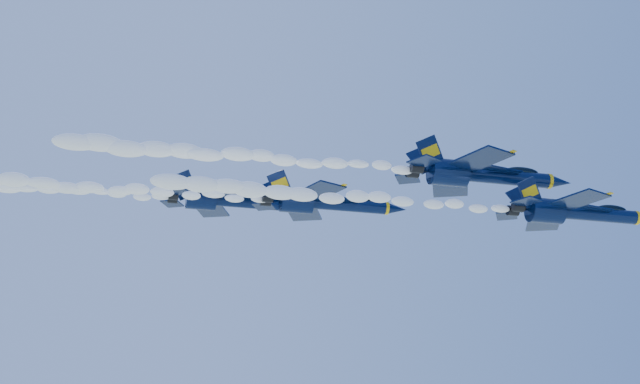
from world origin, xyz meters
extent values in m
cylinder|color=black|center=(16.04, -11.42, 148.89)|extent=(7.78, 1.30, 1.30)
ellipsoid|color=black|center=(10.59, -11.42, 148.85)|extent=(1.35, 2.33, 5.53)
cylinder|color=#EAAF0A|center=(20.02, -11.42, 148.89)|extent=(0.30, 1.35, 1.35)
ellipsoid|color=black|center=(17.51, -11.42, 149.54)|extent=(3.11, 1.01, 0.86)
cube|color=#EAAF0A|center=(17.51, -11.42, 149.28)|extent=(3.63, 0.86, 0.16)
cube|color=black|center=(12.15, -14.88, 148.89)|extent=(4.63, 5.49, 0.16)
cube|color=black|center=(12.15, -7.96, 148.89)|extent=(4.63, 5.49, 0.16)
cube|color=#EAAF0A|center=(13.36, -14.88, 148.98)|extent=(2.08, 4.33, 0.09)
cube|color=#EAAF0A|center=(13.36, -7.96, 148.98)|extent=(2.08, 4.33, 0.09)
cube|color=black|center=(8.69, -12.33, 150.19)|extent=(2.82, 0.89, 3.03)
cube|color=black|center=(8.69, -10.51, 150.19)|extent=(2.82, 0.89, 3.03)
cylinder|color=black|center=(7.57, -11.98, 148.80)|extent=(1.04, 0.95, 0.95)
cylinder|color=black|center=(7.57, -10.86, 148.80)|extent=(1.04, 0.95, 0.95)
cube|color=#EAAF0A|center=(13.44, -11.42, 149.56)|extent=(9.51, 0.30, 0.07)
ellipsoid|color=white|center=(-9.23, -11.42, 148.59)|extent=(32.73, 1.56, 1.41)
cylinder|color=black|center=(9.06, -7.15, 153.62)|extent=(8.84, 1.47, 1.47)
ellipsoid|color=black|center=(2.88, -7.15, 153.58)|extent=(1.53, 2.65, 6.28)
cone|color=black|center=(14.76, -7.15, 153.62)|extent=(2.55, 1.47, 1.47)
cylinder|color=#EAAF0A|center=(13.58, -7.15, 153.62)|extent=(0.34, 1.53, 1.53)
ellipsoid|color=black|center=(10.73, -7.15, 154.36)|extent=(3.53, 1.15, 0.97)
cube|color=#EAAF0A|center=(10.73, -7.15, 154.07)|extent=(4.12, 0.98, 0.18)
cube|color=black|center=(4.64, -11.08, 153.62)|extent=(5.26, 6.24, 0.18)
cube|color=black|center=(4.64, -3.22, 153.62)|extent=(5.26, 6.24, 0.18)
cube|color=#EAAF0A|center=(6.02, -11.08, 153.72)|extent=(2.37, 4.92, 0.10)
cube|color=#EAAF0A|center=(6.02, -3.22, 153.72)|extent=(2.37, 4.92, 0.10)
cube|color=black|center=(0.72, -8.18, 155.10)|extent=(3.20, 1.01, 3.44)
cube|color=black|center=(0.72, -6.12, 155.10)|extent=(3.20, 1.01, 3.44)
cylinder|color=black|center=(-0.56, -7.79, 153.53)|extent=(1.18, 1.08, 1.08)
cylinder|color=black|center=(-0.56, -6.51, 153.53)|extent=(1.18, 1.08, 1.08)
cube|color=#EAAF0A|center=(6.12, -7.15, 154.39)|extent=(10.80, 0.34, 0.08)
ellipsoid|color=white|center=(-17.42, -7.15, 153.32)|extent=(32.73, 1.78, 1.60)
cylinder|color=black|center=(-4.40, 2.86, 153.00)|extent=(8.09, 1.35, 1.35)
ellipsoid|color=black|center=(-10.06, 2.86, 152.95)|extent=(1.40, 2.43, 5.75)
cone|color=black|center=(0.81, 2.86, 153.00)|extent=(2.34, 1.35, 1.35)
cylinder|color=#EAAF0A|center=(-0.26, 2.86, 153.00)|extent=(0.31, 1.40, 1.40)
ellipsoid|color=black|center=(-2.87, 2.86, 153.67)|extent=(3.24, 1.05, 0.89)
cube|color=#EAAF0A|center=(-2.87, 2.86, 153.40)|extent=(3.77, 0.90, 0.16)
cube|color=black|center=(-8.44, -0.74, 153.00)|extent=(4.82, 5.71, 0.16)
cube|color=black|center=(-8.44, 6.45, 153.00)|extent=(4.82, 5.71, 0.16)
cube|color=#EAAF0A|center=(-7.18, -0.74, 153.09)|extent=(2.17, 4.50, 0.09)
cube|color=#EAAF0A|center=(-7.18, 6.45, 153.09)|extent=(2.17, 4.50, 0.09)
cube|color=black|center=(-12.04, 1.91, 154.35)|extent=(2.93, 0.93, 3.15)
cube|color=black|center=(-12.04, 3.80, 154.35)|extent=(2.93, 0.93, 3.15)
cylinder|color=black|center=(-13.21, 2.27, 152.91)|extent=(1.08, 0.99, 0.99)
cylinder|color=black|center=(-13.21, 3.44, 152.91)|extent=(1.08, 0.99, 0.99)
cube|color=#EAAF0A|center=(-7.09, 2.86, 153.70)|extent=(9.89, 0.31, 0.07)
ellipsoid|color=white|center=(-30.02, 2.86, 152.70)|extent=(32.73, 1.63, 1.46)
cylinder|color=black|center=(-13.58, 11.28, 155.41)|extent=(7.95, 1.33, 1.33)
ellipsoid|color=black|center=(-19.14, 11.28, 155.36)|extent=(1.38, 2.39, 5.66)
cone|color=black|center=(-8.45, 11.28, 155.41)|extent=(2.30, 1.33, 1.33)
cylinder|color=#EAAF0A|center=(-9.51, 11.28, 155.41)|extent=(0.31, 1.38, 1.38)
ellipsoid|color=black|center=(-12.07, 11.28, 156.07)|extent=(3.18, 1.03, 0.87)
cube|color=#EAAF0A|center=(-12.07, 11.28, 155.81)|extent=(3.71, 0.88, 0.16)
cube|color=black|center=(-17.55, 7.74, 155.41)|extent=(4.74, 5.62, 0.16)
cube|color=black|center=(-17.55, 14.81, 155.41)|extent=(4.74, 5.62, 0.16)
cube|color=#EAAF0A|center=(-16.31, 7.74, 155.50)|extent=(2.13, 4.43, 0.09)
cube|color=#EAAF0A|center=(-16.31, 14.81, 155.50)|extent=(2.13, 4.43, 0.09)
cube|color=black|center=(-21.09, 10.35, 156.73)|extent=(2.88, 0.91, 3.10)
cube|color=black|center=(-21.09, 12.20, 156.73)|extent=(2.88, 0.91, 3.10)
cylinder|color=black|center=(-22.24, 10.70, 155.32)|extent=(1.06, 0.97, 0.97)
cylinder|color=black|center=(-22.24, 11.85, 155.32)|extent=(1.06, 0.97, 0.97)
cube|color=#EAAF0A|center=(-16.23, 11.28, 156.10)|extent=(9.72, 0.31, 0.07)
ellipsoid|color=white|center=(-39.04, 11.28, 155.11)|extent=(32.73, 1.60, 1.44)
camera|label=1|loc=(-28.19, -82.57, 122.13)|focal=50.00mm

